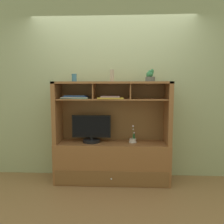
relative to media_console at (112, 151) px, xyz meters
The scene contains 10 objects.
floor_plane 0.47m from the media_console, 90.00° to the right, with size 6.00×6.00×0.02m, color olive.
back_wall 0.97m from the media_console, 90.00° to the left, with size 6.00×0.02×2.80m, color #A3AF83.
media_console is the anchor object (origin of this frame).
tv_monitor 0.44m from the media_console, behind, with size 0.58×0.25×0.41m.
potted_orchid 0.36m from the media_console, ahead, with size 0.12×0.12×0.26m.
magazine_stack_left 0.97m from the media_console, behind, with size 0.42×0.29×0.05m.
magazine_stack_centre 0.81m from the media_console, 104.66° to the right, with size 0.38×0.27×0.04m.
potted_succulent 1.23m from the media_console, ahead, with size 0.16×0.16×0.18m.
ceramic_vase 1.12m from the media_console, 90.00° to the left, with size 0.07×0.07×0.18m.
accent_vase 1.22m from the media_console, behind, with size 0.07×0.07×0.12m.
Camera 1 is at (0.14, -3.07, 1.39)m, focal length 33.67 mm.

